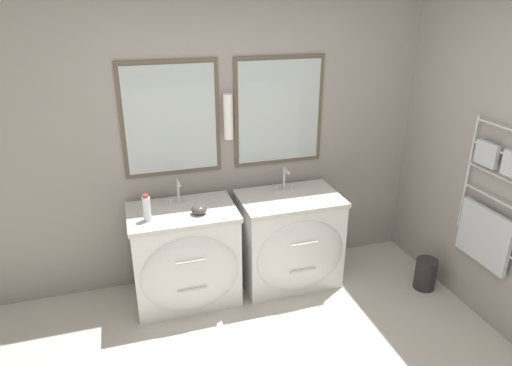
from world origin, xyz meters
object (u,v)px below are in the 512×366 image
vanity_right (290,240)px  vanity_left (185,256)px  toiletry_bottle (147,208)px  amenity_bowl (199,209)px  waste_bin (426,273)px

vanity_right → vanity_left: bearing=180.0°
vanity_right → toiletry_bottle: size_ratio=4.07×
vanity_right → toiletry_bottle: bearing=-177.2°
toiletry_bottle → vanity_left: bearing=12.1°
vanity_right → amenity_bowl: size_ratio=7.09×
toiletry_bottle → amenity_bowl: toiletry_bottle is taller
waste_bin → amenity_bowl: bearing=168.6°
vanity_right → waste_bin: vanity_right is taller
vanity_right → amenity_bowl: (-0.81, -0.06, 0.44)m
vanity_left → waste_bin: size_ratio=3.07×
amenity_bowl → waste_bin: amenity_bowl is taller
toiletry_bottle → amenity_bowl: 0.41m
toiletry_bottle → waste_bin: bearing=-9.6°
vanity_right → waste_bin: 1.25m
vanity_left → toiletry_bottle: toiletry_bottle is taller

